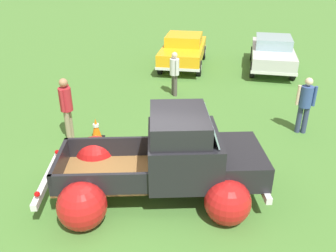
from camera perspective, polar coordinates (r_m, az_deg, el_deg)
The scene contains 8 objects.
ground_plane at distance 7.89m, azimuth -2.43°, elevation -10.84°, with size 80.00×80.00×0.00m, color #477A33.
vintage_pickup_truck at distance 7.47m, azimuth 0.46°, elevation -6.13°, with size 4.92×3.52×1.96m.
show_car_0 at distance 16.69m, azimuth 2.53°, elevation 12.36°, with size 1.97×4.28×1.43m.
show_car_1 at distance 16.85m, azimuth 16.60°, elevation 11.46°, with size 1.99×4.44×1.43m.
spectator_0 at distance 12.90m, azimuth 1.05°, elevation 8.89°, with size 0.46×0.50×1.63m.
spectator_1 at distance 10.74m, azimuth 21.40°, elevation 3.63°, with size 0.53×0.35×1.68m.
spectator_2 at distance 10.02m, azimuth -16.19°, elevation 3.28°, with size 0.36×0.54×1.79m.
lane_cone_0 at distance 10.11m, azimuth -11.59°, elevation -0.44°, with size 0.36×0.36×0.63m.
Camera 1 is at (1.45, -6.14, 4.74)m, focal length 37.53 mm.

